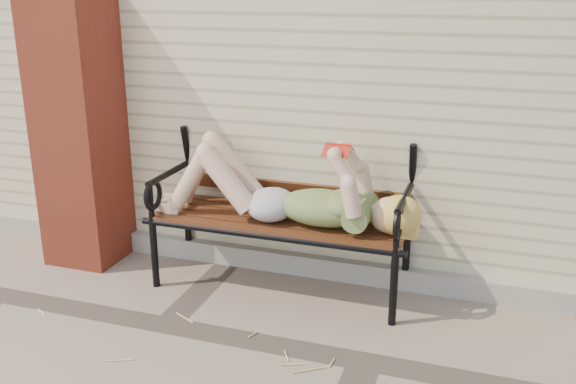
% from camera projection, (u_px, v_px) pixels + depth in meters
% --- Properties ---
extents(ground, '(80.00, 80.00, 0.00)m').
position_uv_depth(ground, '(365.00, 362.00, 3.58)').
color(ground, '#7A6C5E').
rests_on(ground, ground).
extents(house_wall, '(8.00, 4.00, 3.00)m').
position_uv_depth(house_wall, '(441.00, 41.00, 5.81)').
color(house_wall, beige).
rests_on(house_wall, ground).
extents(foundation_strip, '(8.00, 0.10, 0.15)m').
position_uv_depth(foundation_strip, '(395.00, 277.00, 4.43)').
color(foundation_strip, gray).
rests_on(foundation_strip, ground).
extents(brick_pillar, '(0.50, 0.50, 2.00)m').
position_uv_depth(brick_pillar, '(80.00, 129.00, 4.63)').
color(brick_pillar, '#A63B25').
rests_on(brick_pillar, ground).
extents(garden_bench, '(1.87, 0.74, 1.21)m').
position_uv_depth(garden_bench, '(285.00, 190.00, 4.33)').
color(garden_bench, black).
rests_on(garden_bench, ground).
extents(reading_woman, '(1.76, 0.40, 0.55)m').
position_uv_depth(reading_woman, '(280.00, 191.00, 4.18)').
color(reading_woman, '#0A424B').
rests_on(reading_woman, ground).
extents(straw_scatter, '(2.96, 1.71, 0.01)m').
position_uv_depth(straw_scatter, '(152.00, 365.00, 3.54)').
color(straw_scatter, '#D6C168').
rests_on(straw_scatter, ground).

